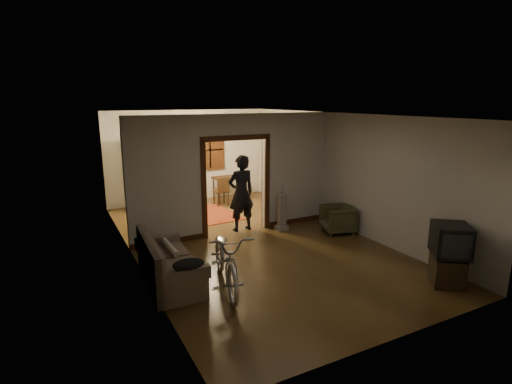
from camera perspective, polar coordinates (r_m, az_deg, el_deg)
floor at (r=9.04m, az=-0.88°, el=-7.03°), size 5.00×8.50×0.01m
ceiling at (r=8.49m, az=-0.95°, el=10.99°), size 5.00×8.50×0.01m
wall_back at (r=12.55m, az=-9.66°, el=5.10°), size 5.00×0.02×2.80m
wall_left at (r=7.89m, az=-17.37°, el=-0.05°), size 0.02×8.50×2.80m
wall_right at (r=10.01m, az=12.01°, el=2.97°), size 0.02×8.50×2.80m
partition_wall at (r=9.32m, az=-2.98°, el=2.50°), size 5.00×0.14×2.80m
door_casing at (r=9.38m, az=-2.96°, el=0.70°), size 1.74×0.20×2.32m
far_window at (r=12.73m, az=-6.62°, el=5.99°), size 0.98×0.06×1.28m
chandelier at (r=10.81m, az=-6.95°, el=8.98°), size 0.24×0.24×0.24m
light_switch at (r=9.76m, az=2.83°, el=2.09°), size 0.08×0.01×0.12m
sofa at (r=7.13m, az=-12.23°, el=-9.44°), size 0.91×1.87×0.84m
rolled_paper at (r=7.38m, az=-12.15°, el=-7.71°), size 0.10×0.81×0.10m
jacket at (r=6.23m, az=-9.63°, el=-10.12°), size 0.49×0.37×0.14m
bicycle at (r=6.81m, az=-4.27°, el=-9.36°), size 1.13×2.09×1.04m
armchair at (r=9.73m, az=11.57°, el=-3.80°), size 0.89×0.88×0.66m
tv_stand at (r=7.70m, az=25.64°, el=-10.11°), size 0.73×0.74×0.50m
crt_tv at (r=7.51m, az=26.06°, el=-6.17°), size 0.83×0.84×0.54m
vacuum at (r=9.69m, az=3.73°, el=-2.87°), size 0.31×0.26×0.90m
person at (r=9.54m, az=-2.13°, el=-0.17°), size 0.70×0.48×1.84m
oriental_rug at (r=11.13m, az=-7.15°, el=-3.19°), size 1.59×2.02×0.01m
locker at (r=12.01m, az=-15.65°, el=2.48°), size 1.03×0.62×2.00m
globe at (r=11.87m, az=-15.93°, el=6.95°), size 0.26×0.26×0.26m
desk at (r=12.50m, az=-3.76°, el=0.45°), size 1.06×0.65×0.75m
desk_chair at (r=11.96m, az=-5.02°, el=0.13°), size 0.49×0.49×0.87m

